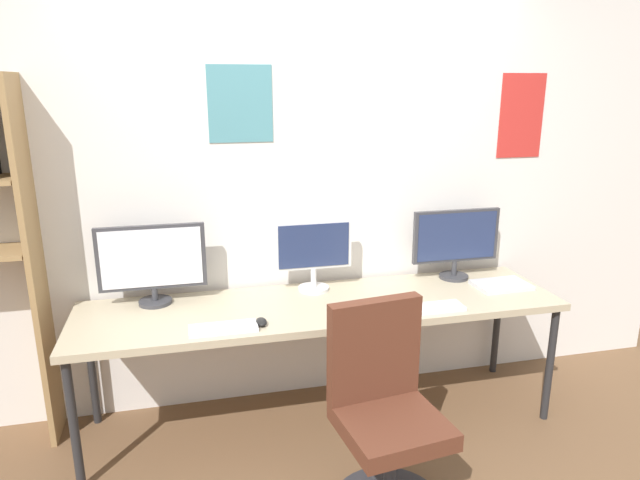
# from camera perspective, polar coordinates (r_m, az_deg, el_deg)

# --- Properties ---
(wall_back) EXTENTS (5.07, 0.11, 2.60)m
(wall_back) POSITION_cam_1_polar(r_m,az_deg,el_deg) (3.38, -1.46, 5.09)
(wall_back) COLOR silver
(wall_back) RESTS_ON ground_plane
(desk) EXTENTS (2.67, 0.68, 0.74)m
(desk) POSITION_cam_1_polar(r_m,az_deg,el_deg) (3.17, 0.21, -7.15)
(desk) COLOR tan
(desk) RESTS_ON ground_plane
(office_chair) EXTENTS (0.52, 0.52, 0.99)m
(office_chair) POSITION_cam_1_polar(r_m,az_deg,el_deg) (2.70, 6.60, -18.71)
(office_chair) COLOR #2D2D33
(office_chair) RESTS_ON ground_plane
(monitor_left) EXTENTS (0.58, 0.18, 0.45)m
(monitor_left) POSITION_cam_1_polar(r_m,az_deg,el_deg) (3.19, -16.63, -2.09)
(monitor_left) COLOR #38383D
(monitor_left) RESTS_ON desk
(monitor_center) EXTENTS (0.45, 0.18, 0.42)m
(monitor_center) POSITION_cam_1_polar(r_m,az_deg,el_deg) (3.26, -0.67, -1.14)
(monitor_center) COLOR silver
(monitor_center) RESTS_ON desk
(monitor_right) EXTENTS (0.56, 0.18, 0.44)m
(monitor_right) POSITION_cam_1_polar(r_m,az_deg,el_deg) (3.56, 13.58, 0.00)
(monitor_right) COLOR #38383D
(monitor_right) RESTS_ON desk
(keyboard_left) EXTENTS (0.34, 0.13, 0.02)m
(keyboard_left) POSITION_cam_1_polar(r_m,az_deg,el_deg) (2.86, -9.76, -8.78)
(keyboard_left) COLOR silver
(keyboard_left) RESTS_ON desk
(keyboard_right) EXTENTS (0.33, 0.13, 0.02)m
(keyboard_right) POSITION_cam_1_polar(r_m,az_deg,el_deg) (3.12, 11.36, -6.73)
(keyboard_right) COLOR silver
(keyboard_right) RESTS_ON desk
(mouse_left_side) EXTENTS (0.06, 0.10, 0.03)m
(mouse_left_side) POSITION_cam_1_polar(r_m,az_deg,el_deg) (2.96, 2.12, -7.58)
(mouse_left_side) COLOR black
(mouse_left_side) RESTS_ON desk
(mouse_right_side) EXTENTS (0.06, 0.10, 0.03)m
(mouse_right_side) POSITION_cam_1_polar(r_m,az_deg,el_deg) (2.89, -5.95, -8.23)
(mouse_right_side) COLOR black
(mouse_right_side) RESTS_ON desk
(laptop_closed) EXTENTS (0.33, 0.23, 0.02)m
(laptop_closed) POSITION_cam_1_polar(r_m,az_deg,el_deg) (3.55, 17.87, -4.36)
(laptop_closed) COLOR silver
(laptop_closed) RESTS_ON desk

